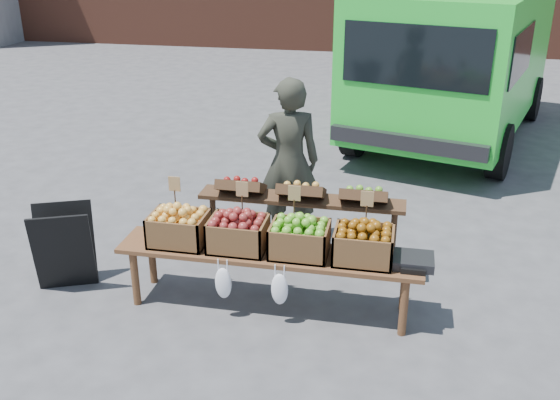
% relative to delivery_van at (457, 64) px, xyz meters
% --- Properties ---
extents(ground, '(80.00, 80.00, 0.00)m').
position_rel_delivery_van_xyz_m(ground, '(-2.81, -5.28, -1.20)').
color(ground, '#49494B').
extents(delivery_van, '(3.85, 5.83, 2.40)m').
position_rel_delivery_van_xyz_m(delivery_van, '(0.00, 0.00, 0.00)').
color(delivery_van, green).
rests_on(delivery_van, ground).
extents(vendor, '(0.76, 0.60, 1.82)m').
position_rel_delivery_van_xyz_m(vendor, '(-1.94, -4.35, -0.29)').
color(vendor, '#2D2F25').
rests_on(vendor, ground).
extents(chalkboard_sign, '(0.62, 0.49, 0.83)m').
position_rel_delivery_van_xyz_m(chalkboard_sign, '(-3.83, -5.76, -0.79)').
color(chalkboard_sign, black).
rests_on(chalkboard_sign, ground).
extents(back_table, '(2.10, 0.44, 1.04)m').
position_rel_delivery_van_xyz_m(back_table, '(-1.69, -5.01, -0.68)').
color(back_table, '#3F2818').
rests_on(back_table, ground).
extents(display_bench, '(2.70, 0.56, 0.57)m').
position_rel_delivery_van_xyz_m(display_bench, '(-1.85, -5.73, -0.92)').
color(display_bench, brown).
rests_on(display_bench, ground).
extents(crate_golden_apples, '(0.50, 0.40, 0.28)m').
position_rel_delivery_van_xyz_m(crate_golden_apples, '(-2.68, -5.73, -0.49)').
color(crate_golden_apples, '#DACA45').
rests_on(crate_golden_apples, display_bench).
extents(crate_russet_pears, '(0.50, 0.40, 0.28)m').
position_rel_delivery_van_xyz_m(crate_russet_pears, '(-2.13, -5.73, -0.49)').
color(crate_russet_pears, maroon).
rests_on(crate_russet_pears, display_bench).
extents(crate_red_apples, '(0.50, 0.40, 0.28)m').
position_rel_delivery_van_xyz_m(crate_red_apples, '(-1.58, -5.73, -0.49)').
color(crate_red_apples, '#4B9D17').
rests_on(crate_red_apples, display_bench).
extents(crate_green_apples, '(0.50, 0.40, 0.28)m').
position_rel_delivery_van_xyz_m(crate_green_apples, '(-1.03, -5.73, -0.49)').
color(crate_green_apples, '#84530C').
rests_on(crate_green_apples, display_bench).
extents(weighing_scale, '(0.34, 0.30, 0.08)m').
position_rel_delivery_van_xyz_m(weighing_scale, '(-0.60, -5.73, -0.59)').
color(weighing_scale, black).
rests_on(weighing_scale, display_bench).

